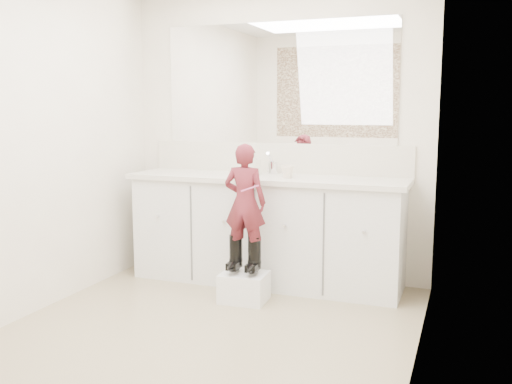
% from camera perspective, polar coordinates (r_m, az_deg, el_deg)
% --- Properties ---
extents(floor, '(3.00, 3.00, 0.00)m').
position_cam_1_polar(floor, '(3.75, -5.47, -14.14)').
color(floor, '#91825E').
rests_on(floor, ground).
extents(wall_back, '(2.60, 0.00, 2.60)m').
position_cam_1_polar(wall_back, '(4.86, 2.17, 5.62)').
color(wall_back, beige).
rests_on(wall_back, floor).
extents(wall_front, '(2.60, 0.00, 2.60)m').
position_cam_1_polar(wall_front, '(2.23, -23.09, 1.76)').
color(wall_front, beige).
rests_on(wall_front, floor).
extents(wall_left, '(0.00, 3.00, 3.00)m').
position_cam_1_polar(wall_left, '(4.21, -21.86, 4.61)').
color(wall_left, beige).
rests_on(wall_left, floor).
extents(wall_right, '(0.00, 3.00, 3.00)m').
position_cam_1_polar(wall_right, '(3.12, 16.24, 3.78)').
color(wall_right, beige).
rests_on(wall_right, floor).
extents(vanity_cabinet, '(2.20, 0.55, 0.85)m').
position_cam_1_polar(vanity_cabinet, '(4.70, 1.05, -4.01)').
color(vanity_cabinet, silver).
rests_on(vanity_cabinet, floor).
extents(countertop, '(2.28, 0.58, 0.04)m').
position_cam_1_polar(countertop, '(4.61, 1.00, 1.36)').
color(countertop, beige).
rests_on(countertop, vanity_cabinet).
extents(backsplash, '(2.28, 0.03, 0.25)m').
position_cam_1_polar(backsplash, '(4.86, 2.10, 3.43)').
color(backsplash, beige).
rests_on(backsplash, countertop).
extents(mirror, '(2.00, 0.02, 1.00)m').
position_cam_1_polar(mirror, '(4.85, 2.15, 10.82)').
color(mirror, white).
rests_on(mirror, wall_back).
extents(dot_panel, '(2.00, 0.01, 1.20)m').
position_cam_1_polar(dot_panel, '(2.24, -23.58, 13.30)').
color(dot_panel, '#472819').
rests_on(dot_panel, wall_front).
extents(faucet, '(0.08, 0.08, 0.10)m').
position_cam_1_polar(faucet, '(4.76, 1.67, 2.43)').
color(faucet, silver).
rests_on(faucet, countertop).
extents(cup, '(0.11, 0.11, 0.10)m').
position_cam_1_polar(cup, '(4.49, 3.19, 2.05)').
color(cup, beige).
rests_on(cup, countertop).
extents(soap_bottle, '(0.11, 0.11, 0.19)m').
position_cam_1_polar(soap_bottle, '(4.66, -0.20, 2.84)').
color(soap_bottle, beige).
rests_on(soap_bottle, countertop).
extents(step_stool, '(0.35, 0.30, 0.22)m').
position_cam_1_polar(step_stool, '(4.32, -1.19, -9.49)').
color(step_stool, white).
rests_on(step_stool, floor).
extents(boot_left, '(0.11, 0.19, 0.28)m').
position_cam_1_polar(boot_left, '(4.29, -2.03, -6.15)').
color(boot_left, black).
rests_on(boot_left, step_stool).
extents(boot_right, '(0.11, 0.19, 0.28)m').
position_cam_1_polar(boot_right, '(4.24, -0.15, -6.34)').
color(boot_right, black).
rests_on(boot_right, step_stool).
extents(toddler, '(0.33, 0.22, 0.87)m').
position_cam_1_polar(toddler, '(4.19, -1.11, -1.03)').
color(toddler, '#982E40').
rests_on(toddler, step_stool).
extents(toothbrush, '(0.14, 0.02, 0.06)m').
position_cam_1_polar(toothbrush, '(4.07, -0.62, 0.36)').
color(toothbrush, '#CF508D').
rests_on(toothbrush, toddler).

